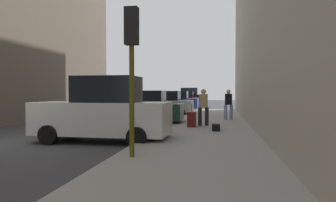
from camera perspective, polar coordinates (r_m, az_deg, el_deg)
ground_plane at (r=11.92m, az=-24.95°, el=-6.85°), size 120.00×120.00×0.00m
sidewalk at (r=9.94m, az=5.46°, el=-7.94°), size 4.00×40.00×0.15m
parked_white_van at (r=11.47m, az=-11.19°, el=-1.87°), size 4.65×2.17×2.25m
parked_dark_green_sedan at (r=17.22m, az=-4.33°, el=-1.31°), size 4.20×2.07×1.79m
parked_silver_sedan at (r=23.73m, az=-0.66°, el=-0.51°), size 4.24×2.13×1.79m
parked_blue_sedan at (r=29.85m, az=1.31°, el=-0.08°), size 4.23×2.11×1.79m
parked_red_hatchback at (r=36.16m, az=2.64°, el=0.21°), size 4.24×2.14×1.79m
parked_black_suv at (r=42.29m, az=3.55°, el=0.66°), size 4.63×2.12×2.25m
fire_hydrant at (r=12.89m, az=-0.67°, el=-3.85°), size 0.42×0.22×0.70m
traffic_light at (r=8.01m, az=-6.33°, el=9.04°), size 0.32×0.32×3.60m
pedestrian_in_tan_coat at (r=15.32m, az=6.19°, el=-0.72°), size 0.50×0.41×1.71m
pedestrian_in_jeans at (r=18.78m, az=10.48°, el=-0.31°), size 0.52×0.46×1.71m
rolling_suitcase at (r=14.75m, az=4.15°, el=-3.19°), size 0.37×0.56×1.04m
duffel_bag at (r=13.36m, az=8.37°, el=-4.57°), size 0.32×0.44×0.28m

